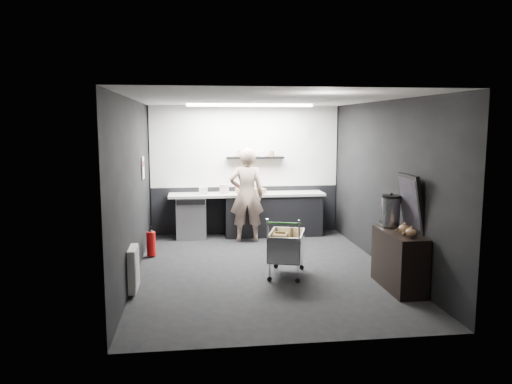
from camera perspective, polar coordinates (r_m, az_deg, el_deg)
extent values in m
plane|color=black|center=(8.13, 0.85, -8.82)|extent=(5.50, 5.50, 0.00)
plane|color=silver|center=(7.80, 0.89, 10.55)|extent=(5.50, 5.50, 0.00)
plane|color=black|center=(10.56, -1.25, 2.53)|extent=(5.50, 0.00, 5.50)
plane|color=black|center=(5.18, 5.20, -3.17)|extent=(5.50, 0.00, 5.50)
plane|color=black|center=(7.82, -13.79, 0.40)|extent=(0.00, 5.50, 5.50)
plane|color=black|center=(8.37, 14.55, 0.86)|extent=(0.00, 5.50, 5.50)
cube|color=silver|center=(10.51, -1.25, 5.24)|extent=(3.95, 0.02, 1.70)
cube|color=black|center=(10.66, -1.23, -2.03)|extent=(3.95, 0.02, 1.00)
cube|color=black|center=(10.44, -0.09, 3.95)|extent=(1.20, 0.22, 0.04)
cylinder|color=silver|center=(10.73, 6.26, 6.85)|extent=(0.20, 0.03, 0.20)
cube|color=white|center=(9.09, -12.80, 2.72)|extent=(0.02, 0.30, 0.40)
cube|color=red|center=(9.08, -12.78, 3.16)|extent=(0.02, 0.22, 0.10)
cube|color=silver|center=(7.14, -13.85, -8.51)|extent=(0.10, 0.50, 0.60)
cube|color=white|center=(9.63, -0.70, 9.87)|extent=(2.40, 0.20, 0.04)
cube|color=black|center=(10.44, 1.96, -2.66)|extent=(2.00, 0.56, 0.85)
cube|color=silver|center=(10.30, -1.05, -0.27)|extent=(3.20, 0.60, 0.05)
cube|color=#9EA0A5|center=(10.31, -7.42, -2.86)|extent=(0.60, 0.58, 0.85)
cube|color=black|center=(9.95, -7.46, -1.18)|extent=(0.56, 0.02, 0.10)
imported|color=beige|center=(9.84, -1.08, -0.34)|extent=(0.70, 0.48, 1.86)
cube|color=silver|center=(7.77, 3.49, -7.48)|extent=(0.71, 0.89, 0.02)
cube|color=silver|center=(7.68, 1.74, -6.15)|extent=(0.25, 0.74, 0.41)
cube|color=silver|center=(7.76, 5.25, -6.02)|extent=(0.25, 0.74, 0.41)
cube|color=silver|center=(7.36, 4.06, -6.79)|extent=(0.48, 0.17, 0.41)
cube|color=silver|center=(8.08, 3.00, -5.45)|extent=(0.48, 0.17, 0.41)
cylinder|color=silver|center=(7.44, 2.38, -9.19)|extent=(0.02, 0.02, 0.27)
cylinder|color=silver|center=(7.52, 5.57, -9.04)|extent=(0.02, 0.02, 0.27)
cylinder|color=silver|center=(8.09, 1.55, -7.77)|extent=(0.02, 0.02, 0.27)
cylinder|color=silver|center=(8.17, 4.48, -7.65)|extent=(0.02, 0.02, 0.27)
cylinder|color=#247B21|center=(7.21, 4.18, -3.59)|extent=(0.49, 0.18, 0.03)
cube|color=brown|center=(7.79, 2.59, -6.06)|extent=(0.29, 0.32, 0.34)
cube|color=brown|center=(7.65, 4.60, -6.48)|extent=(0.27, 0.30, 0.31)
cylinder|color=black|center=(7.48, 2.38, -10.06)|extent=(0.08, 0.05, 0.07)
cylinder|color=black|center=(8.13, 1.55, -8.57)|extent=(0.08, 0.05, 0.07)
cylinder|color=black|center=(7.55, 5.56, -9.89)|extent=(0.08, 0.05, 0.07)
cylinder|color=black|center=(8.20, 4.48, -8.44)|extent=(0.08, 0.05, 0.07)
cube|color=black|center=(7.41, 16.03, -7.53)|extent=(0.41, 1.09, 0.82)
cylinder|color=silver|center=(7.60, 15.13, -2.19)|extent=(0.27, 0.27, 0.42)
cylinder|color=black|center=(7.56, 15.19, -0.50)|extent=(0.27, 0.27, 0.04)
sphere|color=black|center=(7.56, 15.20, -0.23)|extent=(0.05, 0.05, 0.05)
ellipsoid|color=brown|center=(7.18, 16.60, -4.09)|extent=(0.16, 0.16, 0.13)
ellipsoid|color=brown|center=(6.97, 17.36, -4.47)|extent=(0.16, 0.16, 0.13)
cube|color=black|center=(7.35, 17.31, -1.18)|extent=(0.19, 0.64, 0.81)
cube|color=black|center=(7.34, 17.13, -1.19)|extent=(0.13, 0.55, 0.70)
cylinder|color=red|center=(8.99, -11.90, -5.80)|extent=(0.16, 0.16, 0.42)
cone|color=black|center=(8.93, -11.94, -4.33)|extent=(0.11, 0.11, 0.06)
cylinder|color=black|center=(8.93, -11.95, -4.06)|extent=(0.03, 0.03, 0.06)
cube|color=#9A7D52|center=(10.24, -0.61, 0.13)|extent=(0.62, 0.53, 0.11)
cylinder|color=beige|center=(10.24, -3.65, 0.35)|extent=(0.19, 0.19, 0.19)
cube|color=silver|center=(10.17, -6.04, 0.16)|extent=(0.18, 0.14, 0.15)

